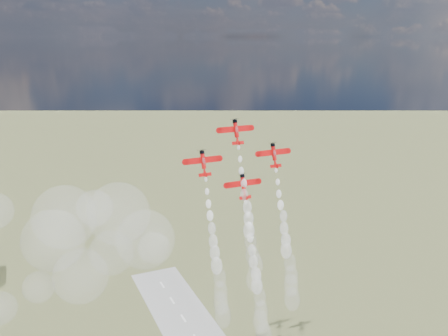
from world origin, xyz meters
The scene contains 9 objects.
plane_lead centered at (-3.21, 17.03, 118.61)m, with size 12.60×5.39×8.70m.
plane_left centered at (-16.86, 13.93, 109.57)m, with size 12.60×5.39×8.70m.
plane_right centered at (10.44, 13.93, 109.57)m, with size 12.60×5.39×8.70m.
plane_slot centered at (-3.21, 10.83, 100.54)m, with size 12.60×5.39×8.70m.
smoke_trail_lead centered at (-3.33, 3.57, 79.13)m, with size 6.11×17.71×47.01m.
smoke_trail_left centered at (-17.00, 0.30, 70.19)m, with size 5.24×18.15×46.10m.
smoke_trail_right centered at (10.28, 0.41, 70.08)m, with size 5.64×17.86×46.72m.
smoke_trail_slot centered at (-3.06, -2.45, 60.98)m, with size 5.65×17.47×46.76m.
drifted_smoke_cloud centered at (-54.39, 21.57, 85.18)m, with size 66.06×37.90×53.90m.
Camera 1 is at (-73.12, -129.44, 150.39)m, focal length 38.00 mm.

